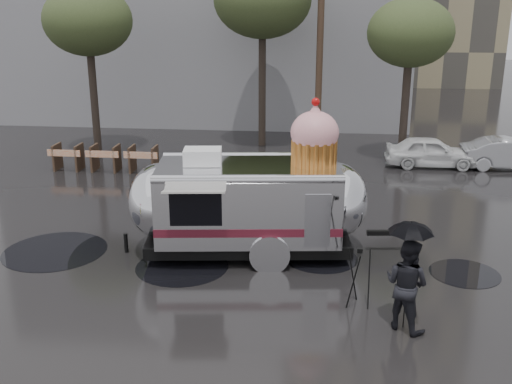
# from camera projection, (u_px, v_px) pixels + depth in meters

# --- Properties ---
(ground) EXTENTS (120.00, 120.00, 0.00)m
(ground) POSITION_uv_depth(u_px,v_px,m) (194.00, 300.00, 13.13)
(ground) COLOR black
(ground) RESTS_ON ground
(puddles) EXTENTS (12.58, 3.08, 0.01)m
(puddles) POSITION_uv_depth(u_px,v_px,m) (197.00, 260.00, 15.17)
(puddles) COLOR black
(puddles) RESTS_ON ground
(utility_pole) EXTENTS (1.60, 0.28, 9.00)m
(utility_pole) POSITION_uv_depth(u_px,v_px,m) (320.00, 43.00, 24.73)
(utility_pole) COLOR #473323
(utility_pole) RESTS_ON ground
(tree_left) EXTENTS (3.64, 3.64, 6.95)m
(tree_left) POSITION_uv_depth(u_px,v_px,m) (88.00, 21.00, 24.51)
(tree_left) COLOR #382D26
(tree_left) RESTS_ON ground
(tree_right) EXTENTS (3.36, 3.36, 6.42)m
(tree_right) POSITION_uv_depth(u_px,v_px,m) (410.00, 34.00, 23.28)
(tree_right) COLOR #382D26
(tree_right) RESTS_ON ground
(barricade_row) EXTENTS (4.30, 0.80, 1.00)m
(barricade_row) POSITION_uv_depth(u_px,v_px,m) (105.00, 158.00, 22.99)
(barricade_row) COLOR #473323
(barricade_row) RESTS_ON ground
(airstream_trailer) EXTENTS (7.60, 3.46, 4.11)m
(airstream_trailer) POSITION_uv_depth(u_px,v_px,m) (252.00, 199.00, 15.23)
(airstream_trailer) COLOR silver
(airstream_trailer) RESTS_ON ground
(person_right) EXTENTS (1.03, 0.96, 1.90)m
(person_right) POSITION_uv_depth(u_px,v_px,m) (406.00, 284.00, 11.74)
(person_right) COLOR black
(person_right) RESTS_ON ground
(umbrella_black) EXTENTS (1.07, 1.07, 2.28)m
(umbrella_black) POSITION_uv_depth(u_px,v_px,m) (410.00, 239.00, 11.45)
(umbrella_black) COLOR black
(umbrella_black) RESTS_ON ground
(tripod) EXTENTS (0.49, 0.56, 1.33)m
(tripod) POSITION_uv_depth(u_px,v_px,m) (359.00, 273.00, 12.67)
(tripod) COLOR black
(tripod) RESTS_ON ground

